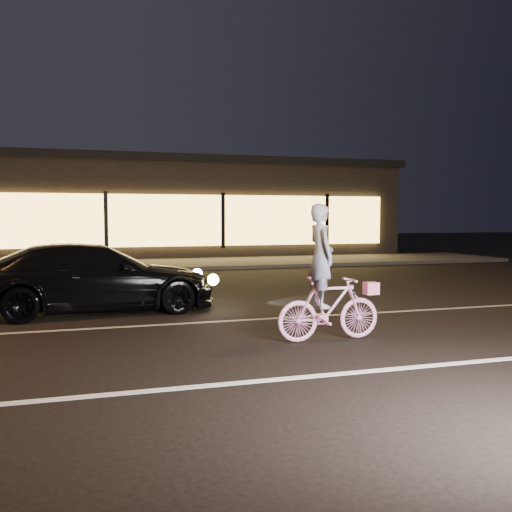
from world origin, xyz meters
name	(u,v)px	position (x,y,z in m)	size (l,w,h in m)	color
ground	(161,355)	(0.00, 0.00, 0.00)	(90.00, 90.00, 0.00)	black
lane_stripe_near	(181,388)	(0.00, -1.50, 0.00)	(60.00, 0.12, 0.01)	silver
lane_stripe_far	(144,326)	(0.00, 2.00, 0.00)	(60.00, 0.10, 0.01)	gray
sidewalk	(109,266)	(0.00, 13.00, 0.06)	(30.00, 4.00, 0.12)	#383533
storefront	(102,208)	(0.00, 18.97, 2.15)	(25.40, 8.42, 4.20)	black
cyclist	(327,292)	(2.36, 0.12, 0.69)	(1.54, 0.53, 1.94)	#FD3EA7
sedan	(95,278)	(-0.71, 3.60, 0.64)	(4.47, 2.03, 1.27)	black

